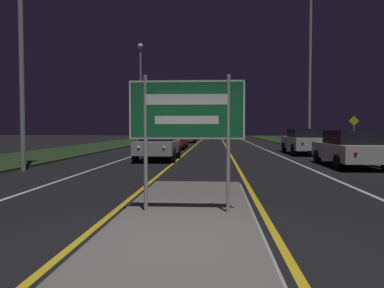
# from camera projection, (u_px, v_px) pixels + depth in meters

# --- Properties ---
(ground_plane) EXTENTS (160.00, 160.00, 0.00)m
(ground_plane) POSITION_uv_depth(u_px,v_px,m) (174.00, 254.00, 4.71)
(ground_plane) COLOR black
(median_island) EXTENTS (2.43, 7.66, 0.10)m
(median_island) POSITION_uv_depth(u_px,v_px,m) (187.00, 215.00, 6.69)
(median_island) COLOR #999993
(median_island) RESTS_ON ground_plane
(verge_left) EXTENTS (5.00, 100.00, 0.08)m
(verge_left) POSITION_uv_depth(u_px,v_px,m) (67.00, 151.00, 25.26)
(verge_left) COLOR #1E3319
(verge_left) RESTS_ON ground_plane
(verge_right) EXTENTS (5.00, 100.00, 0.08)m
(verge_right) POSITION_uv_depth(u_px,v_px,m) (355.00, 152.00, 24.05)
(verge_right) COLOR #1E3319
(verge_right) RESTS_ON ground_plane
(centre_line_yellow_left) EXTENTS (0.12, 70.00, 0.01)m
(centre_line_yellow_left) POSITION_uv_depth(u_px,v_px,m) (192.00, 148.00, 29.73)
(centre_line_yellow_left) COLOR gold
(centre_line_yellow_left) RESTS_ON ground_plane
(centre_line_yellow_right) EXTENTS (0.12, 70.00, 0.01)m
(centre_line_yellow_right) POSITION_uv_depth(u_px,v_px,m) (227.00, 148.00, 29.55)
(centre_line_yellow_right) COLOR gold
(centre_line_yellow_right) RESTS_ON ground_plane
(lane_line_white_left) EXTENTS (0.12, 70.00, 0.01)m
(lane_line_white_left) POSITION_uv_depth(u_px,v_px,m) (157.00, 148.00, 29.91)
(lane_line_white_left) COLOR silver
(lane_line_white_left) RESTS_ON ground_plane
(lane_line_white_right) EXTENTS (0.12, 70.00, 0.01)m
(lane_line_white_right) POSITION_uv_depth(u_px,v_px,m) (263.00, 148.00, 29.37)
(lane_line_white_right) COLOR silver
(lane_line_white_right) RESTS_ON ground_plane
(edge_line_white_left) EXTENTS (0.10, 70.00, 0.01)m
(edge_line_white_left) POSITION_uv_depth(u_px,v_px,m) (120.00, 148.00, 30.10)
(edge_line_white_left) COLOR silver
(edge_line_white_left) RESTS_ON ground_plane
(edge_line_white_right) EXTENTS (0.10, 70.00, 0.01)m
(edge_line_white_right) POSITION_uv_depth(u_px,v_px,m) (301.00, 149.00, 29.18)
(edge_line_white_right) COLOR silver
(edge_line_white_right) RESTS_ON ground_plane
(highway_sign) EXTENTS (2.05, 0.07, 2.43)m
(highway_sign) POSITION_uv_depth(u_px,v_px,m) (187.00, 116.00, 6.62)
(highway_sign) COLOR #9E9E99
(highway_sign) RESTS_ON median_island
(streetlight_left_far) EXTENTS (0.52, 0.52, 9.68)m
(streetlight_left_far) POSITION_uv_depth(u_px,v_px,m) (141.00, 81.00, 35.75)
(streetlight_left_far) COLOR #9E9E99
(streetlight_left_far) RESTS_ON ground_plane
(streetlight_right_near) EXTENTS (0.59, 0.59, 10.96)m
(streetlight_right_near) POSITION_uv_depth(u_px,v_px,m) (310.00, 35.00, 22.71)
(streetlight_right_near) COLOR #9E9E99
(streetlight_right_near) RESTS_ON ground_plane
(car_receding_0) EXTENTS (2.00, 4.72, 1.50)m
(car_receding_0) POSITION_uv_depth(u_px,v_px,m) (350.00, 148.00, 15.40)
(car_receding_0) COLOR silver
(car_receding_0) RESTS_ON ground_plane
(car_receding_1) EXTENTS (1.96, 4.81, 1.56)m
(car_receding_1) POSITION_uv_depth(u_px,v_px,m) (303.00, 141.00, 22.74)
(car_receding_1) COLOR silver
(car_receding_1) RESTS_ON ground_plane
(car_approaching_0) EXTENTS (1.96, 4.06, 1.40)m
(car_approaching_0) POSITION_uv_depth(u_px,v_px,m) (158.00, 145.00, 18.54)
(car_approaching_0) COLOR #B7B7BC
(car_approaching_0) RESTS_ON ground_plane
(car_approaching_1) EXTENTS (1.96, 4.26, 1.48)m
(car_approaching_1) POSITION_uv_depth(u_px,v_px,m) (174.00, 139.00, 28.47)
(car_approaching_1) COLOR maroon
(car_approaching_1) RESTS_ON ground_plane
(car_approaching_2) EXTENTS (2.01, 4.78, 1.32)m
(car_approaching_2) POSITION_uv_depth(u_px,v_px,m) (187.00, 136.00, 41.51)
(car_approaching_2) COLOR maroon
(car_approaching_2) RESTS_ON ground_plane
(warning_sign) EXTENTS (0.60, 0.06, 2.25)m
(warning_sign) POSITION_uv_depth(u_px,v_px,m) (354.00, 131.00, 22.59)
(warning_sign) COLOR #9E9E99
(warning_sign) RESTS_ON verge_right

